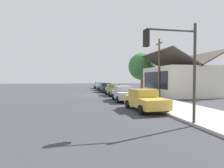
{
  "coord_description": "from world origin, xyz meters",
  "views": [
    {
      "loc": [
        27.2,
        -2.3,
        2.44
      ],
      "look_at": [
        -0.32,
        2.95,
        1.56
      ],
      "focal_mm": 29.97,
      "sensor_mm": 36.0,
      "label": 1
    }
  ],
  "objects": [
    {
      "name": "car_olive",
      "position": [
        1.48,
        2.84,
        0.81
      ],
      "size": [
        4.69,
        1.99,
        1.59
      ],
      "rotation": [
        0.0,
        0.0,
        -0.01
      ],
      "color": "olive",
      "rests_on": "ground"
    },
    {
      "name": "storefront_building",
      "position": [
        3.03,
        11.98,
        2.14
      ],
      "size": [
        9.95,
        7.65,
        6.07
      ],
      "color": "silver",
      "rests_on": "ground"
    },
    {
      "name": "car_seafoam",
      "position": [
        -16.67,
        2.83,
        0.81
      ],
      "size": [
        4.33,
        2.02,
        1.59
      ],
      "rotation": [
        0.0,
        0.0,
        0.01
      ],
      "color": "#9ED1BC",
      "rests_on": "ground"
    },
    {
      "name": "car_silver",
      "position": [
        7.79,
        2.64,
        0.82
      ],
      "size": [
        4.73,
        2.17,
        1.59
      ],
      "rotation": [
        0.0,
        0.0,
        -0.04
      ],
      "color": "silver",
      "rests_on": "ground"
    },
    {
      "name": "car_charcoal",
      "position": [
        -4.72,
        2.74,
        0.81
      ],
      "size": [
        4.49,
        2.14,
        1.59
      ],
      "rotation": [
        0.0,
        0.0,
        0.03
      ],
      "color": "#2D3035",
      "rests_on": "ground"
    },
    {
      "name": "utility_pole_wooden",
      "position": [
        4.61,
        8.2,
        3.93
      ],
      "size": [
        1.8,
        0.24,
        7.5
      ],
      "color": "brown",
      "rests_on": "ground"
    },
    {
      "name": "sidewalk_curb",
      "position": [
        0.0,
        5.6,
        0.08
      ],
      "size": [
        60.0,
        4.2,
        0.16
      ],
      "primitive_type": "cube",
      "color": "#B2AFA8",
      "rests_on": "ground"
    },
    {
      "name": "shade_tree",
      "position": [
        -4.19,
        9.07,
        4.49
      ],
      "size": [
        4.79,
        4.79,
        6.9
      ],
      "color": "brown",
      "rests_on": "ground"
    },
    {
      "name": "traffic_light_main",
      "position": [
        18.65,
        2.54,
        3.49
      ],
      "size": [
        0.37,
        2.79,
        5.2
      ],
      "color": "#383833",
      "rests_on": "ground"
    },
    {
      "name": "car_mustard",
      "position": [
        13.9,
        2.73,
        0.81
      ],
      "size": [
        4.57,
        2.24,
        1.59
      ],
      "rotation": [
        0.0,
        0.0,
        0.06
      ],
      "color": "gold",
      "rests_on": "ground"
    },
    {
      "name": "car_skyblue",
      "position": [
        -10.6,
        2.88,
        0.81
      ],
      "size": [
        4.53,
        1.96,
        1.59
      ],
      "rotation": [
        0.0,
        0.0,
        -0.0
      ],
      "color": "#8CB7E0",
      "rests_on": "ground"
    },
    {
      "name": "fire_hydrant_red",
      "position": [
        7.32,
        4.2,
        0.5
      ],
      "size": [
        0.22,
        0.22,
        0.71
      ],
      "color": "red",
      "rests_on": "sidewalk_curb"
    },
    {
      "name": "ground_plane",
      "position": [
        0.0,
        0.0,
        0.0
      ],
      "size": [
        120.0,
        120.0,
        0.0
      ],
      "primitive_type": "plane",
      "color": "#38383D"
    }
  ]
}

